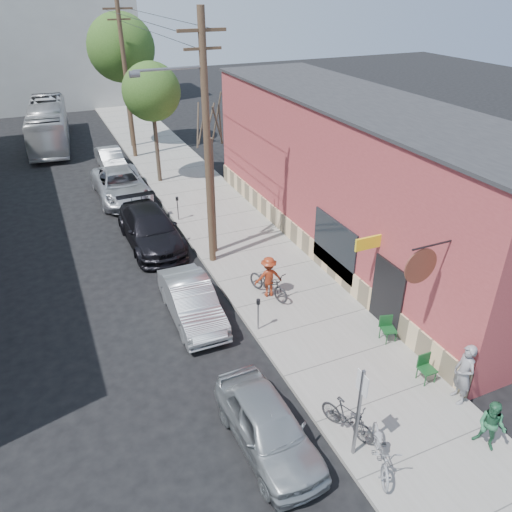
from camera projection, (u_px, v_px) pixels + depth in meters
name	position (u px, v px, depth m)	size (l,w,h in m)	color
ground	(202.00, 358.00, 16.39)	(120.00, 120.00, 0.00)	black
sidewalk	(212.00, 211.00, 26.65)	(4.50, 58.00, 0.15)	gray
cafe_building	(356.00, 176.00, 21.96)	(6.60, 20.20, 6.61)	#A23C3F
end_cap_building	(35.00, 39.00, 46.32)	(18.00, 8.00, 12.00)	#B0AFAB
sign_post	(359.00, 406.00, 12.12)	(0.07, 0.45, 2.80)	slate
parking_meter_near	(258.00, 309.00, 17.12)	(0.14, 0.14, 1.24)	slate
parking_meter_far	(178.00, 205.00, 25.07)	(0.14, 0.14, 1.24)	slate
utility_pole_near	(206.00, 142.00, 19.27)	(3.57, 0.28, 10.00)	#503A28
utility_pole_far	(126.00, 78.00, 32.13)	(1.80, 0.28, 10.00)	#503A28
tree_bare	(212.00, 198.00, 21.30)	(0.24, 0.24, 5.17)	#44392C
tree_leafy_mid	(151.00, 92.00, 27.88)	(3.26, 3.26, 6.88)	#44392C
tree_leafy_far	(121.00, 48.00, 33.57)	(4.51, 4.51, 8.97)	#44392C
patio_chair_a	(389.00, 329.00, 16.78)	(0.50, 0.50, 0.88)	#13461E
patio_chair_b	(427.00, 369.00, 15.06)	(0.50, 0.50, 0.88)	#13461E
patron_grey	(464.00, 374.00, 14.11)	(0.71, 0.47, 1.95)	gray
patron_green	(491.00, 426.00, 12.76)	(0.72, 0.56, 1.49)	#286641
cyclist	(269.00, 277.00, 19.00)	(1.07, 0.62, 1.66)	maroon
cyclist_bike	(268.00, 283.00, 19.14)	(0.71, 2.05, 1.08)	black
parked_bike_a	(347.00, 418.00, 13.31)	(0.48, 1.69, 1.02)	black
parked_bike_b	(381.00, 450.00, 12.39)	(0.67, 1.93, 1.01)	gray
car_0	(268.00, 426.00, 12.99)	(1.68, 4.16, 1.42)	#A0A4A7
car_1	(192.00, 302.00, 17.99)	(1.53, 4.38, 1.44)	#B2B7BA
car_2	(150.00, 229.00, 23.04)	(2.27, 5.58, 1.62)	black
car_3	(121.00, 185.00, 27.91)	(2.66, 5.77, 1.60)	#B5B8BD
car_4	(111.00, 159.00, 32.40)	(1.40, 4.01, 1.32)	#989C9F
bus	(48.00, 125.00, 36.83)	(2.52, 10.78, 3.00)	silver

